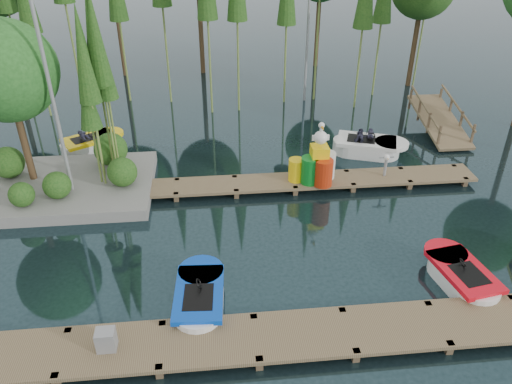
{
  "coord_description": "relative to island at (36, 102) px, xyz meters",
  "views": [
    {
      "loc": [
        -0.82,
        -12.45,
        8.92
      ],
      "look_at": [
        0.5,
        0.5,
        1.1
      ],
      "focal_mm": 35.0,
      "sensor_mm": 36.0,
      "label": 1
    }
  ],
  "objects": [
    {
      "name": "boat_blue",
      "position": [
        5.02,
        -6.39,
        -2.93
      ],
      "size": [
        1.34,
        2.68,
        0.88
      ],
      "rotation": [
        0.0,
        0.0,
        -0.06
      ],
      "color": "white",
      "rests_on": "ground"
    },
    {
      "name": "yellow_barrel",
      "position": [
        8.4,
        -0.79,
        -2.48
      ],
      "size": [
        0.54,
        0.54,
        0.81
      ],
      "primitive_type": "cylinder",
      "color": "yellow",
      "rests_on": "far_dock"
    },
    {
      "name": "near_dock",
      "position": [
        6.3,
        -7.79,
        -2.95
      ],
      "size": [
        18.0,
        1.5,
        0.5
      ],
      "color": "brown",
      "rests_on": "ground"
    },
    {
      "name": "boat_red",
      "position": [
        11.89,
        -6.24,
        -2.94
      ],
      "size": [
        1.56,
        2.7,
        0.85
      ],
      "rotation": [
        0.0,
        0.0,
        0.17
      ],
      "color": "white",
      "rests_on": "ground"
    },
    {
      "name": "utility_cabinet",
      "position": [
        3.0,
        -7.79,
        -2.63
      ],
      "size": [
        0.42,
        0.35,
        0.51
      ],
      "primitive_type": "cube",
      "color": "gray",
      "rests_on": "near_dock"
    },
    {
      "name": "island",
      "position": [
        0.0,
        0.0,
        0.0
      ],
      "size": [
        6.2,
        4.2,
        6.75
      ],
      "color": "slate",
      "rests_on": "ground"
    },
    {
      "name": "lamp_rear",
      "position": [
        10.3,
        7.71,
        1.08
      ],
      "size": [
        0.3,
        0.3,
        7.25
      ],
      "color": "gray",
      "rests_on": "ground"
    },
    {
      "name": "drum_cluster",
      "position": [
        9.19,
        -0.95,
        -2.24
      ],
      "size": [
        1.26,
        1.16,
        2.18
      ],
      "color": "#0C731F",
      "rests_on": "far_dock"
    },
    {
      "name": "boat_yellow_far",
      "position": [
        0.7,
        3.03,
        -2.91
      ],
      "size": [
        2.8,
        2.33,
        1.29
      ],
      "rotation": [
        0.0,
        0.0,
        0.2
      ],
      "color": "white",
      "rests_on": "ground"
    },
    {
      "name": "lamp_island",
      "position": [
        0.8,
        -0.79,
        1.08
      ],
      "size": [
        0.3,
        0.3,
        7.25
      ],
      "color": "gray",
      "rests_on": "ground"
    },
    {
      "name": "ramp",
      "position": [
        15.3,
        3.21,
        -2.6
      ],
      "size": [
        1.5,
        3.94,
        1.49
      ],
      "color": "brown",
      "rests_on": "ground"
    },
    {
      "name": "boat_white_far",
      "position": [
        11.68,
        1.55,
        -2.87
      ],
      "size": [
        3.19,
        2.21,
        1.38
      ],
      "rotation": [
        0.0,
        0.0,
        0.36
      ],
      "color": "white",
      "rests_on": "ground"
    },
    {
      "name": "ground_plane",
      "position": [
        6.3,
        -3.29,
        -3.18
      ],
      "size": [
        90.0,
        90.0,
        0.0
      ],
      "primitive_type": "plane",
      "color": "#1E3237"
    },
    {
      "name": "seagull_post",
      "position": [
        11.58,
        -0.79,
        -2.33
      ],
      "size": [
        0.52,
        0.28,
        0.83
      ],
      "color": "gray",
      "rests_on": "far_dock"
    },
    {
      "name": "far_dock",
      "position": [
        7.3,
        -0.79,
        -2.95
      ],
      "size": [
        15.0,
        1.2,
        0.5
      ],
      "color": "brown",
      "rests_on": "ground"
    }
  ]
}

